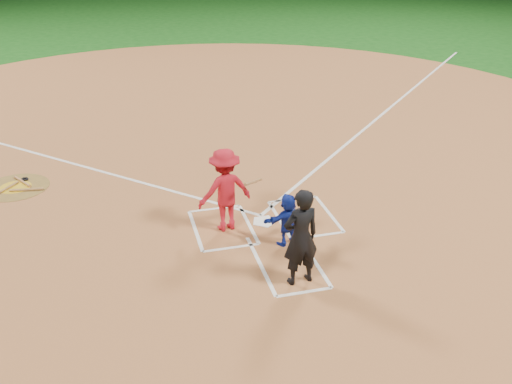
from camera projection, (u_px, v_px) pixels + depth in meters
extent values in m
plane|color=#124812|center=(264.00, 222.00, 13.08)|extent=(120.00, 120.00, 0.00)
cylinder|color=#995B32|center=(214.00, 134.00, 18.28)|extent=(28.00, 28.00, 0.01)
cylinder|color=white|center=(264.00, 221.00, 13.07)|extent=(0.60, 0.60, 0.02)
cylinder|color=brown|center=(15.00, 187.00, 14.70)|extent=(1.70, 1.70, 0.01)
cylinder|color=gold|center=(15.00, 187.00, 14.69)|extent=(0.80, 0.80, 0.00)
cylinder|color=#A76C3D|center=(22.00, 181.00, 14.93)|extent=(0.49, 0.75, 0.06)
cylinder|color=olive|center=(6.00, 188.00, 14.55)|extent=(0.55, 0.72, 0.06)
cylinder|color=#9C6B39|center=(26.00, 190.00, 14.49)|extent=(0.84, 0.18, 0.06)
torus|color=black|center=(25.00, 179.00, 15.08)|extent=(0.19, 0.19, 0.05)
imported|color=#13279A|center=(288.00, 219.00, 11.98)|extent=(1.12, 0.68, 1.15)
imported|color=black|center=(301.00, 237.00, 10.53)|extent=(0.78, 0.57, 1.96)
cube|color=white|center=(215.00, 209.00, 13.64)|extent=(1.22, 0.08, 0.01)
cube|color=white|center=(231.00, 248.00, 12.05)|extent=(1.22, 0.08, 0.01)
cube|color=white|center=(249.00, 224.00, 12.99)|extent=(0.08, 1.83, 0.01)
cube|color=white|center=(196.00, 230.00, 12.71)|extent=(0.08, 1.83, 0.01)
cube|color=white|center=(292.00, 199.00, 14.09)|extent=(1.22, 0.08, 0.01)
cube|color=white|center=(318.00, 236.00, 12.50)|extent=(1.22, 0.08, 0.01)
cube|color=white|center=(280.00, 220.00, 13.16)|extent=(0.08, 1.83, 0.01)
cube|color=white|center=(329.00, 213.00, 13.44)|extent=(0.08, 1.83, 0.01)
cube|color=white|center=(261.00, 265.00, 11.47)|extent=(0.08, 2.20, 0.01)
cube|color=white|center=(312.00, 257.00, 11.72)|extent=(0.08, 2.20, 0.01)
cube|color=white|center=(304.00, 292.00, 10.64)|extent=(1.10, 0.08, 0.01)
cube|color=white|center=(395.00, 104.00, 21.09)|extent=(14.21, 14.21, 0.01)
imported|color=red|center=(225.00, 190.00, 12.40)|extent=(1.34, 0.93, 1.89)
cylinder|color=#A0693A|center=(253.00, 182.00, 12.33)|extent=(0.57, 0.70, 0.28)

